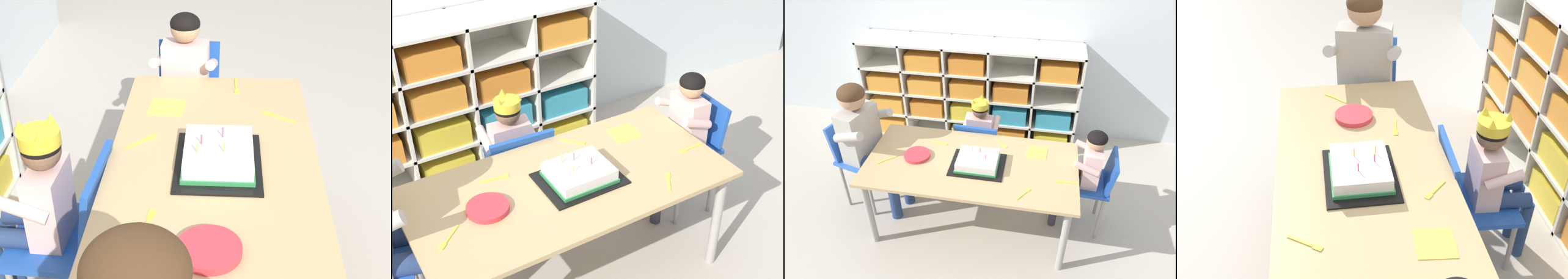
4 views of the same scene
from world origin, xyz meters
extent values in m
cube|color=tan|center=(0.00, 0.00, 0.59)|extent=(1.47, 0.73, 0.02)
cylinder|color=#9E9993|center=(0.68, -0.30, 0.29)|extent=(0.05, 0.05, 0.58)
cylinder|color=#9E9993|center=(0.68, 0.30, 0.29)|extent=(0.05, 0.05, 0.58)
cube|color=#1E4CA8|center=(-0.04, 0.55, 0.32)|extent=(0.39, 0.34, 0.03)
cube|color=#1E4CA8|center=(-0.05, 0.40, 0.49)|extent=(0.35, 0.08, 0.31)
cylinder|color=gray|center=(0.12, 0.67, 0.16)|extent=(0.02, 0.02, 0.31)
cylinder|color=gray|center=(0.11, 0.41, 0.16)|extent=(0.02, 0.02, 0.31)
cube|color=beige|center=(-0.04, 0.56, 0.48)|extent=(0.22, 0.12, 0.29)
sphere|color=brown|center=(-0.04, 0.56, 0.70)|extent=(0.13, 0.13, 0.13)
ellipsoid|color=black|center=(-0.04, 0.56, 0.72)|extent=(0.14, 0.14, 0.10)
cylinder|color=yellow|center=(-0.04, 0.56, 0.75)|extent=(0.14, 0.14, 0.05)
cone|color=yellow|center=(-0.04, 0.62, 0.79)|extent=(0.04, 0.04, 0.04)
cone|color=yellow|center=(0.01, 0.53, 0.79)|extent=(0.04, 0.04, 0.04)
cone|color=yellow|center=(-0.09, 0.54, 0.79)|extent=(0.04, 0.04, 0.04)
cylinder|color=navy|center=(0.03, 0.66, 0.36)|extent=(0.08, 0.21, 0.07)
cylinder|color=navy|center=(-0.10, 0.67, 0.36)|extent=(0.08, 0.21, 0.07)
cylinder|color=navy|center=(0.04, 0.77, 0.17)|extent=(0.06, 0.06, 0.33)
cylinder|color=navy|center=(-0.09, 0.77, 0.17)|extent=(0.06, 0.06, 0.33)
cylinder|color=beige|center=(0.09, 0.60, 0.54)|extent=(0.05, 0.18, 0.10)
cylinder|color=beige|center=(-0.16, 0.61, 0.54)|extent=(0.05, 0.18, 0.10)
ellipsoid|color=#472D19|center=(-0.87, 0.11, 1.00)|extent=(0.19, 0.19, 0.14)
cube|color=#1E4CA8|center=(0.83, 0.15, 0.43)|extent=(0.31, 0.34, 0.03)
cube|color=#1E4CA8|center=(0.97, 0.14, 0.56)|extent=(0.07, 0.30, 0.24)
cylinder|color=gray|center=(0.72, 0.28, 0.21)|extent=(0.02, 0.02, 0.42)
cylinder|color=gray|center=(0.71, 0.02, 0.21)|extent=(0.02, 0.02, 0.42)
cylinder|color=gray|center=(0.95, 0.27, 0.21)|extent=(0.02, 0.02, 0.42)
cylinder|color=gray|center=(0.94, 0.01, 0.21)|extent=(0.02, 0.02, 0.42)
cube|color=beige|center=(0.83, 0.15, 0.58)|extent=(0.12, 0.22, 0.29)
sphere|color=tan|center=(0.83, 0.15, 0.80)|extent=(0.13, 0.13, 0.13)
ellipsoid|color=black|center=(0.83, 0.15, 0.82)|extent=(0.14, 0.14, 0.10)
cylinder|color=#33333D|center=(0.73, 0.22, 0.47)|extent=(0.21, 0.08, 0.07)
cylinder|color=#33333D|center=(0.72, 0.09, 0.47)|extent=(0.21, 0.08, 0.07)
cylinder|color=#33333D|center=(0.62, 0.22, 0.22)|extent=(0.06, 0.06, 0.44)
cylinder|color=#33333D|center=(0.62, 0.10, 0.22)|extent=(0.06, 0.06, 0.44)
cylinder|color=beige|center=(0.80, 0.27, 0.65)|extent=(0.18, 0.06, 0.10)
cylinder|color=beige|center=(0.78, 0.02, 0.65)|extent=(0.18, 0.06, 0.10)
cube|color=black|center=(0.05, -0.02, 0.61)|extent=(0.37, 0.29, 0.01)
cube|color=white|center=(0.05, -0.02, 0.65)|extent=(0.27, 0.23, 0.07)
cube|color=#338E4C|center=(0.05, -0.02, 0.62)|extent=(0.29, 0.24, 0.02)
cylinder|color=#E54C66|center=(0.06, 0.04, 0.70)|extent=(0.01, 0.01, 0.04)
cylinder|color=#E54C66|center=(0.11, -0.03, 0.70)|extent=(0.01, 0.01, 0.04)
cylinder|color=#EFCC4C|center=(0.00, 0.05, 0.70)|extent=(0.01, 0.01, 0.04)
cylinder|color=#EFCC4C|center=(0.01, -0.04, 0.70)|extent=(0.01, 0.01, 0.04)
cylinder|color=#DB333D|center=(-0.39, 0.00, 0.62)|extent=(0.18, 0.18, 0.02)
cube|color=#F4DB4C|center=(0.45, 0.20, 0.61)|extent=(0.15, 0.15, 0.00)
cube|color=yellow|center=(0.67, -0.09, 0.61)|extent=(0.10, 0.01, 0.00)
cube|color=yellow|center=(0.60, -0.09, 0.61)|extent=(0.04, 0.02, 0.00)
cube|color=yellow|center=(0.16, 0.28, 0.61)|extent=(0.07, 0.08, 0.00)
cube|color=yellow|center=(0.21, 0.23, 0.61)|extent=(0.04, 0.04, 0.00)
cube|color=yellow|center=(-0.30, 0.19, 0.61)|extent=(0.10, 0.02, 0.00)
cube|color=yellow|center=(-0.23, 0.18, 0.61)|extent=(0.04, 0.03, 0.00)
cube|color=yellow|center=(0.38, -0.26, 0.61)|extent=(0.06, 0.09, 0.00)
cube|color=yellow|center=(0.41, -0.20, 0.61)|extent=(0.04, 0.04, 0.00)
camera|label=1|loc=(-1.55, -0.02, 1.69)|focal=51.78mm
camera|label=2|loc=(-0.97, -1.77, 2.17)|focal=51.19mm
camera|label=3|loc=(0.43, -1.97, 2.27)|focal=34.34mm
camera|label=4|loc=(1.50, -0.16, 1.82)|focal=42.46mm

